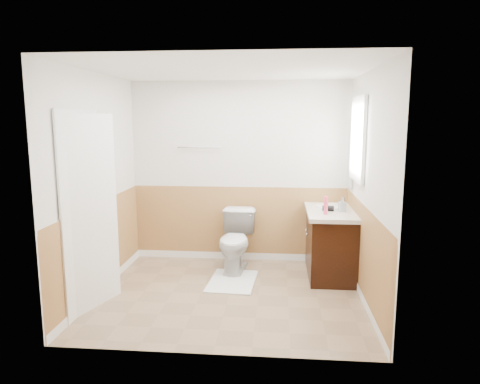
# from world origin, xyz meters

# --- Properties ---
(floor) EXTENTS (3.00, 3.00, 0.00)m
(floor) POSITION_xyz_m (0.00, 0.00, 0.00)
(floor) COLOR #8C7051
(floor) RESTS_ON ground
(ceiling) EXTENTS (3.00, 3.00, 0.00)m
(ceiling) POSITION_xyz_m (0.00, 0.00, 2.50)
(ceiling) COLOR white
(ceiling) RESTS_ON floor
(wall_back) EXTENTS (3.00, 0.00, 3.00)m
(wall_back) POSITION_xyz_m (0.00, 1.30, 1.25)
(wall_back) COLOR silver
(wall_back) RESTS_ON floor
(wall_front) EXTENTS (3.00, 0.00, 3.00)m
(wall_front) POSITION_xyz_m (0.00, -1.30, 1.25)
(wall_front) COLOR silver
(wall_front) RESTS_ON floor
(wall_left) EXTENTS (0.00, 3.00, 3.00)m
(wall_left) POSITION_xyz_m (-1.50, 0.00, 1.25)
(wall_left) COLOR silver
(wall_left) RESTS_ON floor
(wall_right) EXTENTS (0.00, 3.00, 3.00)m
(wall_right) POSITION_xyz_m (1.50, 0.00, 1.25)
(wall_right) COLOR silver
(wall_right) RESTS_ON floor
(wainscot_back) EXTENTS (3.00, 0.00, 3.00)m
(wainscot_back) POSITION_xyz_m (0.00, 1.29, 0.50)
(wainscot_back) COLOR #AA8144
(wainscot_back) RESTS_ON floor
(wainscot_front) EXTENTS (3.00, 0.00, 3.00)m
(wainscot_front) POSITION_xyz_m (0.00, -1.29, 0.50)
(wainscot_front) COLOR #AA8144
(wainscot_front) RESTS_ON floor
(wainscot_left) EXTENTS (0.00, 2.60, 2.60)m
(wainscot_left) POSITION_xyz_m (-1.49, 0.00, 0.50)
(wainscot_left) COLOR #AA8144
(wainscot_left) RESTS_ON floor
(wainscot_right) EXTENTS (0.00, 2.60, 2.60)m
(wainscot_right) POSITION_xyz_m (1.49, 0.00, 0.50)
(wainscot_right) COLOR #AA8144
(wainscot_right) RESTS_ON floor
(toilet) EXTENTS (0.49, 0.80, 0.79)m
(toilet) POSITION_xyz_m (-0.01, 0.81, 0.40)
(toilet) COLOR silver
(toilet) RESTS_ON floor
(bath_mat) EXTENTS (0.60, 0.83, 0.02)m
(bath_mat) POSITION_xyz_m (-0.01, 0.38, 0.01)
(bath_mat) COLOR white
(bath_mat) RESTS_ON floor
(vanity_cabinet) EXTENTS (0.55, 1.10, 0.80)m
(vanity_cabinet) POSITION_xyz_m (1.21, 0.79, 0.40)
(vanity_cabinet) COLOR black
(vanity_cabinet) RESTS_ON floor
(vanity_knob_left) EXTENTS (0.03, 0.03, 0.03)m
(vanity_knob_left) POSITION_xyz_m (0.91, 0.69, 0.55)
(vanity_knob_left) COLOR #B7B7BE
(vanity_knob_left) RESTS_ON vanity_cabinet
(vanity_knob_right) EXTENTS (0.03, 0.03, 0.03)m
(vanity_knob_right) POSITION_xyz_m (0.91, 0.89, 0.55)
(vanity_knob_right) COLOR silver
(vanity_knob_right) RESTS_ON vanity_cabinet
(countertop) EXTENTS (0.60, 1.15, 0.05)m
(countertop) POSITION_xyz_m (1.20, 0.79, 0.83)
(countertop) COLOR silver
(countertop) RESTS_ON vanity_cabinet
(sink_basin) EXTENTS (0.36, 0.36, 0.02)m
(sink_basin) POSITION_xyz_m (1.21, 0.94, 0.86)
(sink_basin) COLOR white
(sink_basin) RESTS_ON countertop
(faucet) EXTENTS (0.02, 0.02, 0.14)m
(faucet) POSITION_xyz_m (1.39, 0.94, 0.92)
(faucet) COLOR silver
(faucet) RESTS_ON countertop
(lotion_bottle) EXTENTS (0.05, 0.05, 0.22)m
(lotion_bottle) POSITION_xyz_m (1.11, 0.50, 0.96)
(lotion_bottle) COLOR #E13A61
(lotion_bottle) RESTS_ON countertop
(soap_dispenser) EXTENTS (0.09, 0.10, 0.18)m
(soap_dispenser) POSITION_xyz_m (1.33, 0.69, 0.94)
(soap_dispenser) COLOR #9AA5AE
(soap_dispenser) RESTS_ON countertop
(hair_dryer_body) EXTENTS (0.14, 0.07, 0.07)m
(hair_dryer_body) POSITION_xyz_m (1.16, 0.70, 0.89)
(hair_dryer_body) COLOR black
(hair_dryer_body) RESTS_ON countertop
(hair_dryer_handle) EXTENTS (0.03, 0.03, 0.07)m
(hair_dryer_handle) POSITION_xyz_m (1.13, 0.72, 0.86)
(hair_dryer_handle) COLOR black
(hair_dryer_handle) RESTS_ON countertop
(mirror_panel) EXTENTS (0.02, 0.35, 0.90)m
(mirror_panel) POSITION_xyz_m (1.48, 1.10, 1.55)
(mirror_panel) COLOR silver
(mirror_panel) RESTS_ON wall_right
(window_frame) EXTENTS (0.04, 0.80, 1.00)m
(window_frame) POSITION_xyz_m (1.47, 0.59, 1.75)
(window_frame) COLOR white
(window_frame) RESTS_ON wall_right
(window_glass) EXTENTS (0.01, 0.70, 0.90)m
(window_glass) POSITION_xyz_m (1.49, 0.59, 1.75)
(window_glass) COLOR white
(window_glass) RESTS_ON wall_right
(door) EXTENTS (0.29, 0.78, 2.04)m
(door) POSITION_xyz_m (-1.40, -0.45, 1.02)
(door) COLOR white
(door) RESTS_ON wall_left
(door_frame) EXTENTS (0.02, 0.92, 2.10)m
(door_frame) POSITION_xyz_m (-1.48, -0.45, 1.03)
(door_frame) COLOR white
(door_frame) RESTS_ON wall_left
(door_knob) EXTENTS (0.06, 0.06, 0.06)m
(door_knob) POSITION_xyz_m (-1.34, -0.12, 0.95)
(door_knob) COLOR silver
(door_knob) RESTS_ON door
(towel_bar) EXTENTS (0.62, 0.02, 0.02)m
(towel_bar) POSITION_xyz_m (-0.55, 1.25, 1.60)
(towel_bar) COLOR silver
(towel_bar) RESTS_ON wall_back
(tp_holder_bar) EXTENTS (0.14, 0.02, 0.02)m
(tp_holder_bar) POSITION_xyz_m (-0.10, 1.23, 0.70)
(tp_holder_bar) COLOR silver
(tp_holder_bar) RESTS_ON wall_back
(tp_roll) EXTENTS (0.10, 0.11, 0.11)m
(tp_roll) POSITION_xyz_m (-0.10, 1.23, 0.70)
(tp_roll) COLOR white
(tp_roll) RESTS_ON tp_holder_bar
(tp_sheet) EXTENTS (0.10, 0.01, 0.16)m
(tp_sheet) POSITION_xyz_m (-0.10, 1.23, 0.59)
(tp_sheet) COLOR white
(tp_sheet) RESTS_ON tp_roll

